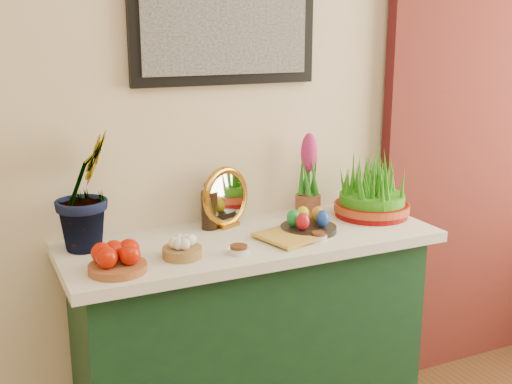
# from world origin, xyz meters

# --- Properties ---
(sideboard) EXTENTS (1.30, 0.45, 0.85)m
(sideboard) POSITION_xyz_m (0.06, 2.00, 0.42)
(sideboard) COLOR #143719
(sideboard) RESTS_ON ground
(tablecloth) EXTENTS (1.40, 0.55, 0.04)m
(tablecloth) POSITION_xyz_m (0.06, 2.00, 0.87)
(tablecloth) COLOR silver
(tablecloth) RESTS_ON sideboard
(hyacinth_green) EXTENTS (0.36, 0.36, 0.55)m
(hyacinth_green) POSITION_xyz_m (-0.51, 2.13, 1.16)
(hyacinth_green) COLOR #247E1D
(hyacinth_green) RESTS_ON tablecloth
(apple_bowl) EXTENTS (0.19, 0.19, 0.09)m
(apple_bowl) POSITION_xyz_m (-0.47, 1.85, 0.93)
(apple_bowl) COLOR brown
(apple_bowl) RESTS_ON tablecloth
(garlic_basket) EXTENTS (0.18, 0.18, 0.08)m
(garlic_basket) POSITION_xyz_m (-0.25, 1.89, 0.92)
(garlic_basket) COLOR olive
(garlic_basket) RESTS_ON tablecloth
(vinegar_cruet) EXTENTS (0.06, 0.06, 0.19)m
(vinegar_cruet) POSITION_xyz_m (-0.05, 2.15, 0.97)
(vinegar_cruet) COLOR black
(vinegar_cruet) RESTS_ON tablecloth
(mirror) EXTENTS (0.24, 0.14, 0.24)m
(mirror) POSITION_xyz_m (0.02, 2.16, 1.00)
(mirror) COLOR #B77A21
(mirror) RESTS_ON tablecloth
(book) EXTENTS (0.18, 0.23, 0.03)m
(book) POSITION_xyz_m (0.07, 1.88, 0.90)
(book) COLOR gold
(book) RESTS_ON tablecloth
(spice_dish_left) EXTENTS (0.08, 0.08, 0.03)m
(spice_dish_left) POSITION_xyz_m (-0.06, 1.85, 0.90)
(spice_dish_left) COLOR silver
(spice_dish_left) RESTS_ON tablecloth
(spice_dish_right) EXTENTS (0.06, 0.06, 0.03)m
(spice_dish_right) POSITION_xyz_m (0.27, 1.86, 0.90)
(spice_dish_right) COLOR silver
(spice_dish_right) RESTS_ON tablecloth
(egg_plate) EXTENTS (0.22, 0.22, 0.09)m
(egg_plate) POSITION_xyz_m (0.28, 1.96, 0.92)
(egg_plate) COLOR black
(egg_plate) RESTS_ON tablecloth
(hyacinth_pink) EXTENTS (0.10, 0.10, 0.34)m
(hyacinth_pink) POSITION_xyz_m (0.39, 2.15, 1.04)
(hyacinth_pink) COLOR brown
(hyacinth_pink) RESTS_ON tablecloth
(wheatgrass_sabzeh) EXTENTS (0.31, 0.31, 0.25)m
(wheatgrass_sabzeh) POSITION_xyz_m (0.62, 2.03, 1.00)
(wheatgrass_sabzeh) COLOR #7E0606
(wheatgrass_sabzeh) RESTS_ON tablecloth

